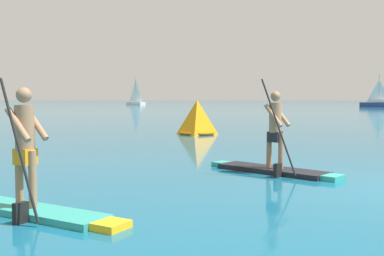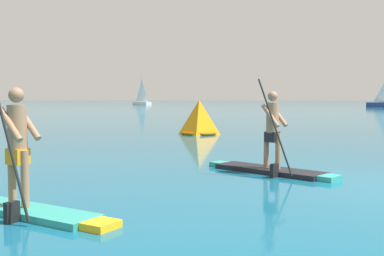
% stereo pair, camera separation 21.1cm
% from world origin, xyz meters
% --- Properties ---
extents(paddleboarder_near_left, '(3.34, 1.91, 1.90)m').
position_xyz_m(paddleboarder_near_left, '(-6.04, -2.21, 0.39)').
color(paddleboarder_near_left, teal).
rests_on(paddleboarder_near_left, ground).
extents(paddleboarder_mid_center, '(2.67, 2.26, 2.02)m').
position_xyz_m(paddleboarder_mid_center, '(-2.23, 1.54, 0.37)').
color(paddleboarder_mid_center, black).
rests_on(paddleboarder_mid_center, ground).
extents(race_marker_buoy, '(1.55, 1.55, 1.49)m').
position_xyz_m(race_marker_buoy, '(-4.46, 11.68, 0.67)').
color(race_marker_buoy, orange).
rests_on(race_marker_buoy, ground).
extents(sailboat_left_horizon, '(4.87, 5.38, 6.43)m').
position_xyz_m(sailboat_left_horizon, '(-22.28, 90.34, 0.85)').
color(sailboat_left_horizon, white).
rests_on(sailboat_left_horizon, ground).
extents(sailboat_right_horizon, '(5.83, 3.55, 5.38)m').
position_xyz_m(sailboat_right_horizon, '(21.81, 69.54, 0.70)').
color(sailboat_right_horizon, navy).
rests_on(sailboat_right_horizon, ground).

